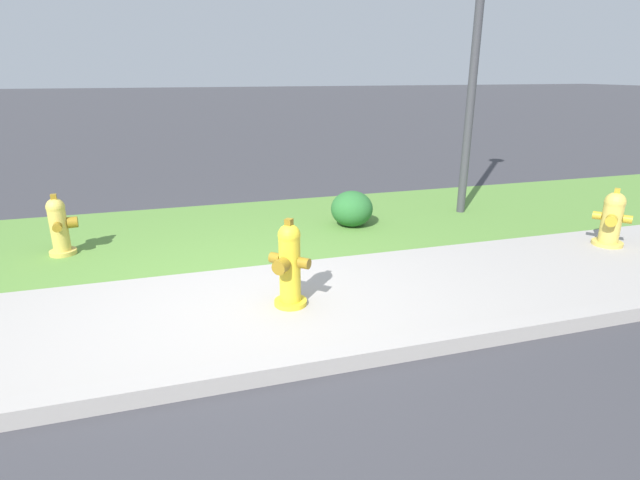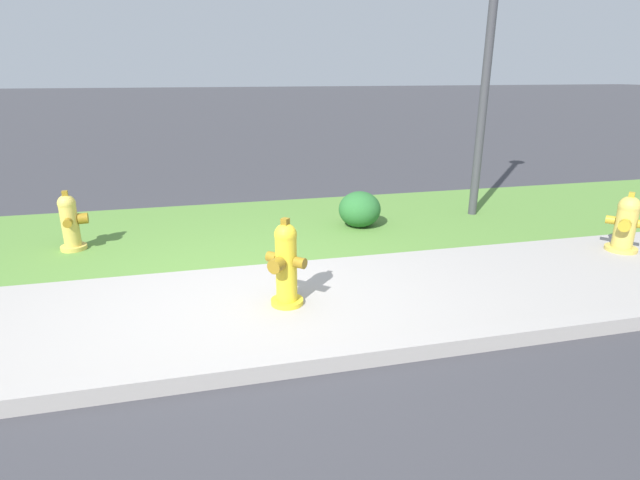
% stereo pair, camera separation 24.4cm
% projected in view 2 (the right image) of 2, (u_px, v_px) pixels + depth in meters
% --- Properties ---
extents(ground_plane, '(120.00, 120.00, 0.00)m').
position_uv_depth(ground_plane, '(240.00, 308.00, 4.17)').
color(ground_plane, '#38383D').
extents(sidewalk_pavement, '(18.00, 1.86, 0.01)m').
position_uv_depth(sidewalk_pavement, '(240.00, 308.00, 4.16)').
color(sidewalk_pavement, '#9E9993').
rests_on(sidewalk_pavement, ground).
extents(grass_verge, '(18.00, 2.61, 0.01)m').
position_uv_depth(grass_verge, '(225.00, 229.00, 6.22)').
color(grass_verge, '#568438').
rests_on(grass_verge, ground).
extents(street_curb, '(18.00, 0.16, 0.12)m').
position_uv_depth(street_curb, '(253.00, 369.00, 3.21)').
color(street_curb, '#9E9993').
rests_on(street_curb, ground).
extents(fire_hydrant_across_street, '(0.33, 0.33, 0.76)m').
position_uv_depth(fire_hydrant_across_street, '(286.00, 265.00, 4.11)').
color(fire_hydrant_across_street, yellow).
rests_on(fire_hydrant_across_street, ground).
extents(fire_hydrant_near_corner, '(0.36, 0.36, 0.66)m').
position_uv_depth(fire_hydrant_near_corner, '(626.00, 224.00, 5.38)').
color(fire_hydrant_near_corner, gold).
rests_on(fire_hydrant_near_corner, ground).
extents(fire_hydrant_mid_block, '(0.33, 0.36, 0.67)m').
position_uv_depth(fire_hydrant_mid_block, '(70.00, 222.00, 5.43)').
color(fire_hydrant_mid_block, gold).
rests_on(fire_hydrant_mid_block, ground).
extents(shrub_bush_near_lamp, '(0.53, 0.53, 0.45)m').
position_uv_depth(shrub_bush_near_lamp, '(360.00, 209.00, 6.29)').
color(shrub_bush_near_lamp, '#28662D').
rests_on(shrub_bush_near_lamp, ground).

